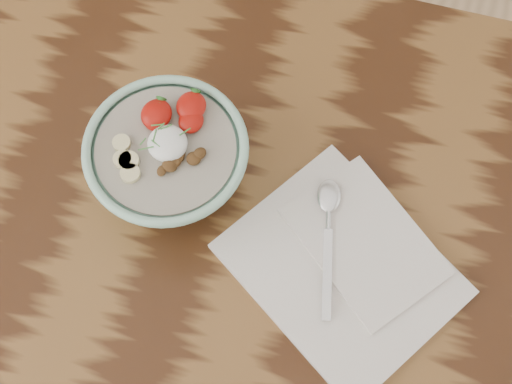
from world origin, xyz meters
TOP-DOWN VIEW (x-y plane):
  - table at (0.00, 0.00)cm, footprint 160.00×90.00cm
  - breakfast_bowl at (-3.16, 7.15)cm, footprint 20.22×20.22cm
  - napkin at (21.54, 1.97)cm, footprint 34.68×33.28cm
  - spoon at (17.83, 7.26)cm, footprint 5.94×18.79cm

SIDE VIEW (x-z plane):
  - table at x=0.00cm, z-range 28.20..103.20cm
  - napkin at x=21.54cm, z-range 74.87..76.53cm
  - spoon at x=17.83cm, z-range 76.59..77.57cm
  - breakfast_bowl at x=-3.16cm, z-range 75.26..88.43cm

